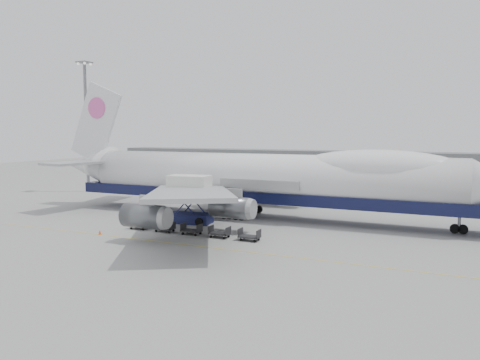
% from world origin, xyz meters
% --- Properties ---
extents(ground, '(260.00, 260.00, 0.00)m').
position_xyz_m(ground, '(0.00, 0.00, 0.00)').
color(ground, gray).
rests_on(ground, ground).
extents(apron_line, '(60.00, 0.15, 0.01)m').
position_xyz_m(apron_line, '(0.00, -6.00, 0.01)').
color(apron_line, gold).
rests_on(apron_line, ground).
extents(hangar, '(110.00, 8.00, 7.00)m').
position_xyz_m(hangar, '(-10.00, 70.00, 3.50)').
color(hangar, slate).
rests_on(hangar, ground).
extents(floodlight_mast, '(2.40, 2.40, 25.43)m').
position_xyz_m(floodlight_mast, '(-42.00, 24.00, 14.27)').
color(floodlight_mast, slate).
rests_on(floodlight_mast, ground).
extents(airliner, '(67.00, 55.30, 19.98)m').
position_xyz_m(airliner, '(0.64, 12.00, 5.62)').
color(airliner, white).
rests_on(airliner, ground).
extents(catering_truck, '(6.04, 4.50, 6.26)m').
position_xyz_m(catering_truck, '(-7.15, 4.52, 3.47)').
color(catering_truck, '#191E4D').
rests_on(catering_truck, ground).
extents(traffic_cone, '(0.36, 0.36, 0.53)m').
position_xyz_m(traffic_cone, '(-13.17, -5.86, 0.25)').
color(traffic_cone, '#E5520C').
rests_on(traffic_cone, ground).
extents(dolly_0, '(2.30, 1.35, 1.30)m').
position_xyz_m(dolly_0, '(-10.78, -1.47, 0.53)').
color(dolly_0, '#2D2D30').
rests_on(dolly_0, ground).
extents(dolly_1, '(2.30, 1.35, 1.30)m').
position_xyz_m(dolly_1, '(-7.10, -1.47, 0.53)').
color(dolly_1, '#2D2D30').
rests_on(dolly_1, ground).
extents(dolly_2, '(2.30, 1.35, 1.30)m').
position_xyz_m(dolly_2, '(-3.41, -1.47, 0.53)').
color(dolly_2, '#2D2D30').
rests_on(dolly_2, ground).
extents(dolly_3, '(2.30, 1.35, 1.30)m').
position_xyz_m(dolly_3, '(0.27, -1.47, 0.53)').
color(dolly_3, '#2D2D30').
rests_on(dolly_3, ground).
extents(dolly_4, '(2.30, 1.35, 1.30)m').
position_xyz_m(dolly_4, '(3.96, -1.47, 0.53)').
color(dolly_4, '#2D2D30').
rests_on(dolly_4, ground).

